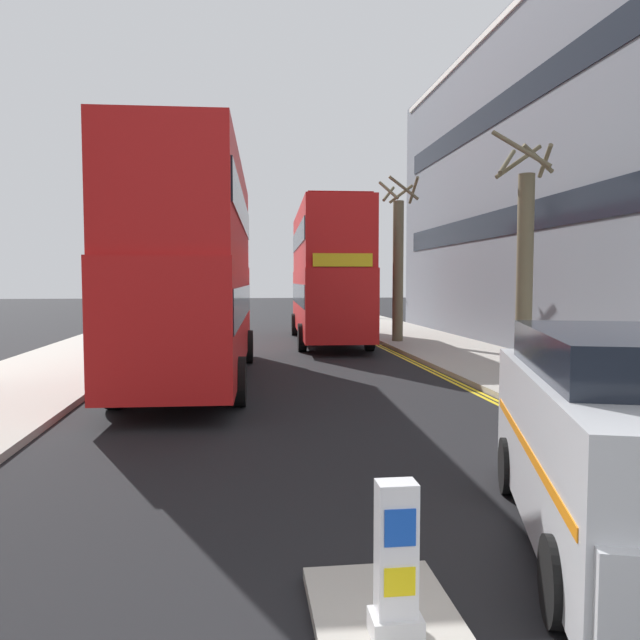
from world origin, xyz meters
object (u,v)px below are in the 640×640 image
object	(u,v)px
double_decker_bus_oncoming	(328,271)
taxi_minivan	(633,445)
keep_left_bollard	(396,566)
double_decker_bus_away	(195,264)

from	to	relation	value
double_decker_bus_oncoming	taxi_minivan	size ratio (longest dim) A/B	2.12
keep_left_bollard	taxi_minivan	size ratio (longest dim) A/B	0.22
double_decker_bus_oncoming	taxi_minivan	world-z (taller)	double_decker_bus_oncoming
double_decker_bus_oncoming	taxi_minivan	xyz separation A→B (m)	(0.11, -20.23, -1.96)
double_decker_bus_away	taxi_minivan	world-z (taller)	double_decker_bus_away
double_decker_bus_away	double_decker_bus_oncoming	bearing A→B (deg)	63.32
double_decker_bus_oncoming	double_decker_bus_away	bearing A→B (deg)	-116.68
double_decker_bus_away	taxi_minivan	size ratio (longest dim) A/B	2.11
double_decker_bus_away	double_decker_bus_oncoming	distance (m)	10.58
double_decker_bus_oncoming	taxi_minivan	distance (m)	20.33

